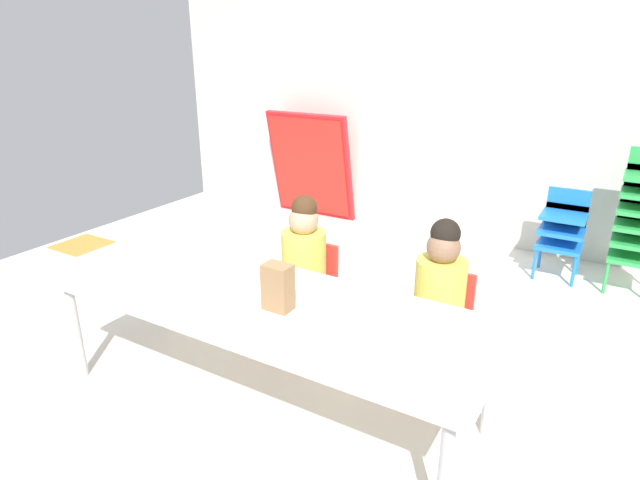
{
  "coord_description": "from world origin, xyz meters",
  "views": [
    {
      "loc": [
        1.47,
        -2.33,
        1.75
      ],
      "look_at": [
        0.24,
        -0.26,
        0.84
      ],
      "focal_mm": 30.0,
      "sensor_mm": 36.0,
      "label": 1
    }
  ],
  "objects_px": {
    "seated_child_near_camera": "(305,256)",
    "paper_plate_center_table": "(149,281)",
    "craft_table": "(265,307)",
    "paper_bag_brown": "(278,287)",
    "seated_child_middle_seat": "(441,288)",
    "kid_chair_blue_stack": "(563,228)",
    "donut_powdered_on_plate": "(200,270)",
    "paper_plate_near_edge": "(200,273)",
    "folded_activity_table": "(310,166)"
  },
  "relations": [
    {
      "from": "seated_child_middle_seat",
      "to": "donut_powdered_on_plate",
      "type": "bearing_deg",
      "value": -153.36
    },
    {
      "from": "craft_table",
      "to": "paper_bag_brown",
      "type": "relative_size",
      "value": 10.0
    },
    {
      "from": "paper_bag_brown",
      "to": "craft_table",
      "type": "bearing_deg",
      "value": 157.82
    },
    {
      "from": "seated_child_middle_seat",
      "to": "paper_bag_brown",
      "type": "height_order",
      "value": "seated_child_middle_seat"
    },
    {
      "from": "seated_child_middle_seat",
      "to": "paper_plate_near_edge",
      "type": "relative_size",
      "value": 5.1
    },
    {
      "from": "seated_child_middle_seat",
      "to": "paper_bag_brown",
      "type": "bearing_deg",
      "value": -129.09
    },
    {
      "from": "donut_powdered_on_plate",
      "to": "folded_activity_table",
      "type": "bearing_deg",
      "value": 109.93
    },
    {
      "from": "seated_child_near_camera",
      "to": "paper_plate_center_table",
      "type": "relative_size",
      "value": 5.1
    },
    {
      "from": "paper_plate_near_edge",
      "to": "seated_child_middle_seat",
      "type": "bearing_deg",
      "value": 26.64
    },
    {
      "from": "craft_table",
      "to": "paper_bag_brown",
      "type": "height_order",
      "value": "paper_bag_brown"
    },
    {
      "from": "kid_chair_blue_stack",
      "to": "donut_powdered_on_plate",
      "type": "height_order",
      "value": "kid_chair_blue_stack"
    },
    {
      "from": "folded_activity_table",
      "to": "donut_powdered_on_plate",
      "type": "relative_size",
      "value": 9.98
    },
    {
      "from": "kid_chair_blue_stack",
      "to": "seated_child_near_camera",
      "type": "bearing_deg",
      "value": -122.86
    },
    {
      "from": "paper_plate_near_edge",
      "to": "paper_plate_center_table",
      "type": "height_order",
      "value": "same"
    },
    {
      "from": "paper_plate_center_table",
      "to": "donut_powdered_on_plate",
      "type": "distance_m",
      "value": 0.26
    },
    {
      "from": "craft_table",
      "to": "paper_plate_center_table",
      "type": "relative_size",
      "value": 12.22
    },
    {
      "from": "folded_activity_table",
      "to": "kid_chair_blue_stack",
      "type": "bearing_deg",
      "value": -6.54
    },
    {
      "from": "seated_child_middle_seat",
      "to": "kid_chair_blue_stack",
      "type": "xyz_separation_m",
      "value": [
        0.36,
        1.83,
        -0.16
      ]
    },
    {
      "from": "seated_child_near_camera",
      "to": "paper_bag_brown",
      "type": "bearing_deg",
      "value": -67.21
    },
    {
      "from": "folded_activity_table",
      "to": "paper_plate_center_table",
      "type": "relative_size",
      "value": 6.04
    },
    {
      "from": "paper_bag_brown",
      "to": "folded_activity_table",
      "type": "bearing_deg",
      "value": 119.07
    },
    {
      "from": "paper_bag_brown",
      "to": "paper_plate_near_edge",
      "type": "relative_size",
      "value": 1.22
    },
    {
      "from": "seated_child_middle_seat",
      "to": "paper_bag_brown",
      "type": "relative_size",
      "value": 4.17
    },
    {
      "from": "paper_plate_near_edge",
      "to": "donut_powdered_on_plate",
      "type": "distance_m",
      "value": 0.02
    },
    {
      "from": "craft_table",
      "to": "seated_child_near_camera",
      "type": "bearing_deg",
      "value": 104.86
    },
    {
      "from": "craft_table",
      "to": "paper_plate_center_table",
      "type": "bearing_deg",
      "value": -167.1
    },
    {
      "from": "seated_child_near_camera",
      "to": "donut_powdered_on_plate",
      "type": "distance_m",
      "value": 0.64
    },
    {
      "from": "seated_child_near_camera",
      "to": "paper_bag_brown",
      "type": "xyz_separation_m",
      "value": [
        0.28,
        -0.67,
        0.15
      ]
    },
    {
      "from": "paper_plate_near_edge",
      "to": "paper_plate_center_table",
      "type": "relative_size",
      "value": 1.0
    },
    {
      "from": "paper_plate_near_edge",
      "to": "kid_chair_blue_stack",
      "type": "bearing_deg",
      "value": 58.3
    },
    {
      "from": "donut_powdered_on_plate",
      "to": "paper_bag_brown",
      "type": "bearing_deg",
      "value": -10.51
    },
    {
      "from": "folded_activity_table",
      "to": "paper_bag_brown",
      "type": "bearing_deg",
      "value": -60.93
    },
    {
      "from": "folded_activity_table",
      "to": "donut_powdered_on_plate",
      "type": "height_order",
      "value": "folded_activity_table"
    },
    {
      "from": "paper_plate_center_table",
      "to": "donut_powdered_on_plate",
      "type": "xyz_separation_m",
      "value": [
        0.16,
        0.2,
        0.02
      ]
    },
    {
      "from": "craft_table",
      "to": "paper_plate_center_table",
      "type": "xyz_separation_m",
      "value": [
        -0.62,
        -0.14,
        0.05
      ]
    },
    {
      "from": "seated_child_middle_seat",
      "to": "donut_powdered_on_plate",
      "type": "distance_m",
      "value": 1.25
    },
    {
      "from": "paper_bag_brown",
      "to": "paper_plate_center_table",
      "type": "height_order",
      "value": "paper_bag_brown"
    },
    {
      "from": "seated_child_middle_seat",
      "to": "donut_powdered_on_plate",
      "type": "height_order",
      "value": "seated_child_middle_seat"
    },
    {
      "from": "seated_child_middle_seat",
      "to": "kid_chair_blue_stack",
      "type": "distance_m",
      "value": 1.87
    },
    {
      "from": "craft_table",
      "to": "donut_powdered_on_plate",
      "type": "height_order",
      "value": "donut_powdered_on_plate"
    },
    {
      "from": "craft_table",
      "to": "donut_powdered_on_plate",
      "type": "xyz_separation_m",
      "value": [
        -0.46,
        0.06,
        0.06
      ]
    },
    {
      "from": "kid_chair_blue_stack",
      "to": "paper_plate_center_table",
      "type": "distance_m",
      "value": 3.08
    },
    {
      "from": "craft_table",
      "to": "seated_child_middle_seat",
      "type": "xyz_separation_m",
      "value": [
        0.66,
        0.62,
        0.01
      ]
    },
    {
      "from": "folded_activity_table",
      "to": "paper_plate_center_table",
      "type": "xyz_separation_m",
      "value": [
        0.81,
        -2.88,
        0.06
      ]
    },
    {
      "from": "kid_chair_blue_stack",
      "to": "paper_bag_brown",
      "type": "bearing_deg",
      "value": -109.84
    },
    {
      "from": "seated_child_middle_seat",
      "to": "paper_plate_near_edge",
      "type": "height_order",
      "value": "seated_child_middle_seat"
    },
    {
      "from": "paper_plate_near_edge",
      "to": "donut_powdered_on_plate",
      "type": "relative_size",
      "value": 1.65
    },
    {
      "from": "folded_activity_table",
      "to": "paper_bag_brown",
      "type": "height_order",
      "value": "folded_activity_table"
    },
    {
      "from": "craft_table",
      "to": "seated_child_middle_seat",
      "type": "relative_size",
      "value": 2.4
    },
    {
      "from": "seated_child_near_camera",
      "to": "donut_powdered_on_plate",
      "type": "xyz_separation_m",
      "value": [
        -0.3,
        -0.56,
        0.06
      ]
    }
  ]
}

